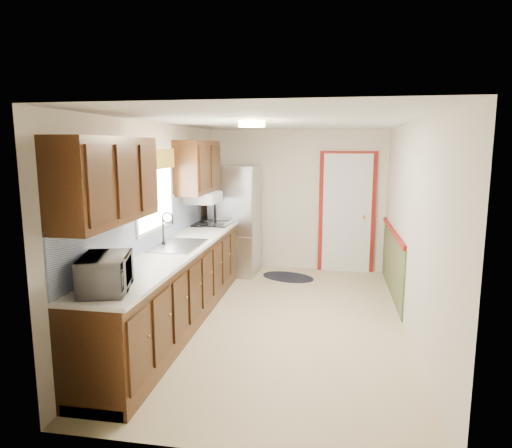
% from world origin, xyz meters
% --- Properties ---
extents(room_shell, '(3.20, 5.20, 2.52)m').
position_xyz_m(room_shell, '(0.00, 0.00, 1.20)').
color(room_shell, '#C0B188').
rests_on(room_shell, ground).
extents(kitchen_run, '(0.63, 4.00, 2.20)m').
position_xyz_m(kitchen_run, '(-1.24, -0.29, 0.81)').
color(kitchen_run, '#351C0C').
rests_on(kitchen_run, ground).
extents(back_wall_trim, '(1.12, 2.30, 2.08)m').
position_xyz_m(back_wall_trim, '(0.99, 2.21, 0.89)').
color(back_wall_trim, maroon).
rests_on(back_wall_trim, ground).
extents(ceiling_fixture, '(0.30, 0.30, 0.06)m').
position_xyz_m(ceiling_fixture, '(-0.30, -0.20, 2.36)').
color(ceiling_fixture, '#FFD88C').
rests_on(ceiling_fixture, room_shell).
extents(microwave, '(0.44, 0.61, 0.37)m').
position_xyz_m(microwave, '(-1.20, -1.95, 1.12)').
color(microwave, white).
rests_on(microwave, kitchen_run).
extents(refrigerator, '(0.78, 0.77, 1.80)m').
position_xyz_m(refrigerator, '(-0.98, 2.05, 0.90)').
color(refrigerator, '#B7B7BC').
rests_on(refrigerator, ground).
extents(rug, '(1.02, 0.84, 0.01)m').
position_xyz_m(rug, '(-0.08, 1.90, 0.01)').
color(rug, black).
rests_on(rug, ground).
extents(cooktop, '(0.53, 0.64, 0.02)m').
position_xyz_m(cooktop, '(-1.19, 1.40, 0.95)').
color(cooktop, black).
rests_on(cooktop, kitchen_run).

